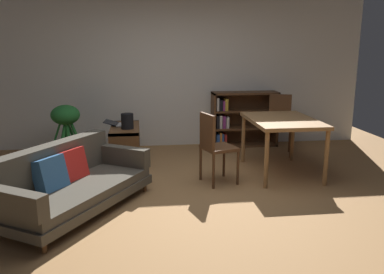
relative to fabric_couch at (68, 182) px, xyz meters
The scene contains 11 objects.
ground_plane 1.44m from the fabric_couch, ahead, with size 8.16×8.16×0.00m, color #9E7042.
back_wall_panel 3.33m from the fabric_couch, 63.74° to the left, with size 6.80×0.10×2.70m, color silver.
fabric_couch is the anchor object (origin of this frame).
media_console 1.92m from the fabric_couch, 73.47° to the left, with size 0.43×1.03×0.55m.
open_laptop 2.04m from the fabric_couch, 76.68° to the left, with size 0.46×0.34×0.07m.
desk_speaker 1.81m from the fabric_couch, 70.45° to the left, with size 0.18×0.18×0.23m.
potted_floor_plant 2.06m from the fabric_couch, 100.21° to the left, with size 0.47×0.44×0.88m.
dining_table 2.95m from the fabric_couch, 19.72° to the left, with size 0.89×1.28×0.78m.
dining_chair_near 3.69m from the fabric_couch, 33.18° to the left, with size 0.51×0.52×0.98m.
dining_chair_far 1.88m from the fabric_couch, 21.02° to the left, with size 0.50×0.51×0.93m.
bookshelf 3.68m from the fabric_couch, 45.95° to the left, with size 1.17×0.36×0.97m.
Camera 1 is at (-0.57, -4.42, 1.78)m, focal length 37.40 mm.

